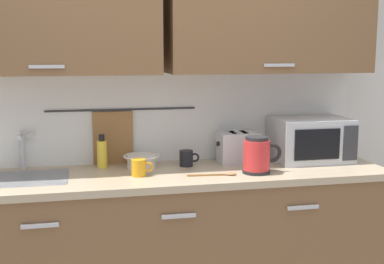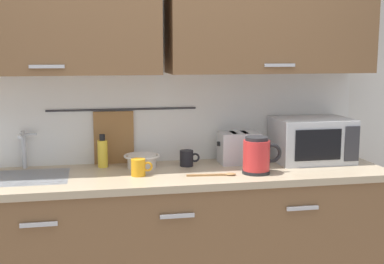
{
  "view_description": "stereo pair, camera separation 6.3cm",
  "coord_description": "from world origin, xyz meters",
  "px_view_note": "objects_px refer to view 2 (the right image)",
  "views": [
    {
      "loc": [
        -0.47,
        -2.49,
        1.58
      ],
      "look_at": [
        0.14,
        0.33,
        1.12
      ],
      "focal_mm": 47.76,
      "sensor_mm": 36.0,
      "label": 1
    },
    {
      "loc": [
        -0.41,
        -2.5,
        1.58
      ],
      "look_at": [
        0.14,
        0.33,
        1.12
      ],
      "focal_mm": 47.76,
      "sensor_mm": 36.0,
      "label": 2
    }
  ],
  "objects_px": {
    "mug_by_kettle": "(187,158)",
    "toaster": "(239,148)",
    "dish_soap_bottle": "(103,153)",
    "microwave": "(312,140)",
    "wooden_spoon": "(218,175)",
    "electric_kettle": "(257,156)",
    "mixing_bowl": "(142,160)",
    "mug_near_sink": "(139,167)"
  },
  "relations": [
    {
      "from": "microwave",
      "to": "mug_by_kettle",
      "type": "height_order",
      "value": "microwave"
    },
    {
      "from": "dish_soap_bottle",
      "to": "microwave",
      "type": "bearing_deg",
      "value": -3.77
    },
    {
      "from": "dish_soap_bottle",
      "to": "wooden_spoon",
      "type": "relative_size",
      "value": 0.71
    },
    {
      "from": "dish_soap_bottle",
      "to": "mixing_bowl",
      "type": "height_order",
      "value": "dish_soap_bottle"
    },
    {
      "from": "dish_soap_bottle",
      "to": "toaster",
      "type": "xyz_separation_m",
      "value": [
        0.82,
        -0.05,
        0.01
      ]
    },
    {
      "from": "mixing_bowl",
      "to": "wooden_spoon",
      "type": "relative_size",
      "value": 0.77
    },
    {
      "from": "electric_kettle",
      "to": "mixing_bowl",
      "type": "distance_m",
      "value": 0.68
    },
    {
      "from": "electric_kettle",
      "to": "mug_by_kettle",
      "type": "height_order",
      "value": "electric_kettle"
    },
    {
      "from": "electric_kettle",
      "to": "mug_near_sink",
      "type": "bearing_deg",
      "value": 173.99
    },
    {
      "from": "microwave",
      "to": "mug_near_sink",
      "type": "relative_size",
      "value": 3.83
    },
    {
      "from": "mixing_bowl",
      "to": "wooden_spoon",
      "type": "distance_m",
      "value": 0.48
    },
    {
      "from": "dish_soap_bottle",
      "to": "mug_near_sink",
      "type": "relative_size",
      "value": 1.63
    },
    {
      "from": "mug_near_sink",
      "to": "wooden_spoon",
      "type": "relative_size",
      "value": 0.43
    },
    {
      "from": "mixing_bowl",
      "to": "wooden_spoon",
      "type": "bearing_deg",
      "value": -36.1
    },
    {
      "from": "mug_near_sink",
      "to": "mug_by_kettle",
      "type": "height_order",
      "value": "same"
    },
    {
      "from": "toaster",
      "to": "microwave",
      "type": "bearing_deg",
      "value": -4.75
    },
    {
      "from": "mixing_bowl",
      "to": "microwave",
      "type": "bearing_deg",
      "value": -1.75
    },
    {
      "from": "dish_soap_bottle",
      "to": "wooden_spoon",
      "type": "bearing_deg",
      "value": -28.64
    },
    {
      "from": "microwave",
      "to": "wooden_spoon",
      "type": "relative_size",
      "value": 1.66
    },
    {
      "from": "dish_soap_bottle",
      "to": "mug_near_sink",
      "type": "bearing_deg",
      "value": -53.26
    },
    {
      "from": "mug_near_sink",
      "to": "mixing_bowl",
      "type": "height_order",
      "value": "mug_near_sink"
    },
    {
      "from": "toaster",
      "to": "mug_by_kettle",
      "type": "height_order",
      "value": "toaster"
    },
    {
      "from": "toaster",
      "to": "wooden_spoon",
      "type": "height_order",
      "value": "toaster"
    },
    {
      "from": "toaster",
      "to": "wooden_spoon",
      "type": "relative_size",
      "value": 0.93
    },
    {
      "from": "dish_soap_bottle",
      "to": "mixing_bowl",
      "type": "relative_size",
      "value": 0.92
    },
    {
      "from": "mug_near_sink",
      "to": "mug_by_kettle",
      "type": "xyz_separation_m",
      "value": [
        0.3,
        0.18,
        0.0
      ]
    },
    {
      "from": "mug_near_sink",
      "to": "mug_by_kettle",
      "type": "distance_m",
      "value": 0.36
    },
    {
      "from": "mixing_bowl",
      "to": "toaster",
      "type": "height_order",
      "value": "toaster"
    },
    {
      "from": "mug_near_sink",
      "to": "wooden_spoon",
      "type": "distance_m",
      "value": 0.44
    },
    {
      "from": "microwave",
      "to": "electric_kettle",
      "type": "bearing_deg",
      "value": -151.03
    },
    {
      "from": "microwave",
      "to": "dish_soap_bottle",
      "type": "bearing_deg",
      "value": 176.23
    },
    {
      "from": "mug_near_sink",
      "to": "mixing_bowl",
      "type": "relative_size",
      "value": 0.56
    },
    {
      "from": "electric_kettle",
      "to": "dish_soap_bottle",
      "type": "height_order",
      "value": "electric_kettle"
    },
    {
      "from": "microwave",
      "to": "toaster",
      "type": "bearing_deg",
      "value": 175.25
    },
    {
      "from": "electric_kettle",
      "to": "wooden_spoon",
      "type": "bearing_deg",
      "value": -176.79
    },
    {
      "from": "toaster",
      "to": "wooden_spoon",
      "type": "xyz_separation_m",
      "value": [
        -0.21,
        -0.29,
        -0.09
      ]
    },
    {
      "from": "mixing_bowl",
      "to": "mug_by_kettle",
      "type": "relative_size",
      "value": 1.78
    },
    {
      "from": "mixing_bowl",
      "to": "mug_by_kettle",
      "type": "bearing_deg",
      "value": -3.72
    },
    {
      "from": "mixing_bowl",
      "to": "toaster",
      "type": "relative_size",
      "value": 0.84
    },
    {
      "from": "mug_by_kettle",
      "to": "dish_soap_bottle",
      "type": "bearing_deg",
      "value": 171.99
    },
    {
      "from": "electric_kettle",
      "to": "toaster",
      "type": "distance_m",
      "value": 0.28
    },
    {
      "from": "mug_by_kettle",
      "to": "toaster",
      "type": "bearing_deg",
      "value": 4.07
    }
  ]
}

